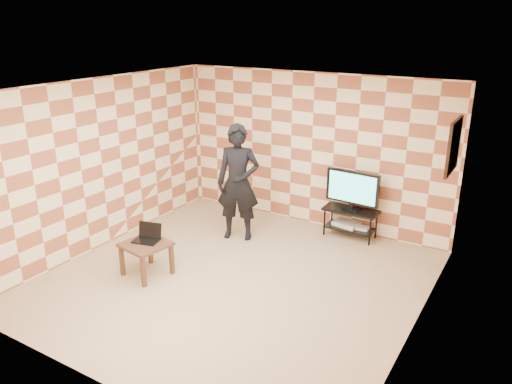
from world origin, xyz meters
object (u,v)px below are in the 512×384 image
(tv, at_px, (352,189))
(side_table, at_px, (146,249))
(person, at_px, (238,183))
(tv_stand, at_px, (351,217))

(tv, relative_size, side_table, 1.32)
(tv, bearing_deg, side_table, -126.43)
(side_table, height_order, person, person)
(side_table, bearing_deg, tv_stand, 53.60)
(tv, bearing_deg, person, -148.61)
(tv, relative_size, person, 0.47)
(tv, distance_m, side_table, 3.48)
(tv_stand, distance_m, tv, 0.51)
(person, bearing_deg, tv_stand, 10.28)
(tv_stand, distance_m, side_table, 3.45)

